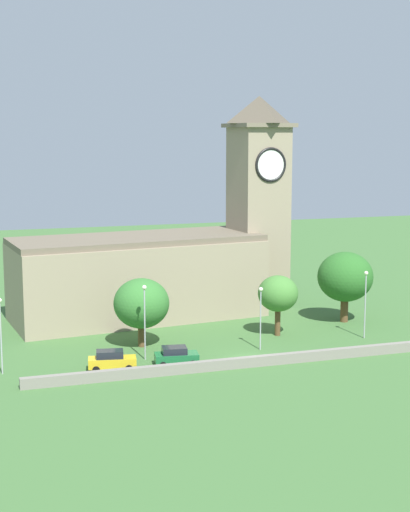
# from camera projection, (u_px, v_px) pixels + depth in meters

# --- Properties ---
(ground_plane) EXTENTS (200.00, 200.00, 0.00)m
(ground_plane) POSITION_uv_depth(u_px,v_px,m) (201.00, 324.00, 89.90)
(ground_plane) COLOR #3D6633
(church) EXTENTS (35.60, 14.95, 26.74)m
(church) POSITION_uv_depth(u_px,v_px,m) (167.00, 258.00, 93.89)
(church) COLOR gray
(church) RESTS_ON ground
(quay_barrier) EXTENTS (44.08, 0.70, 0.98)m
(quay_barrier) POSITION_uv_depth(u_px,v_px,m) (255.00, 361.00, 73.52)
(quay_barrier) COLOR gray
(quay_barrier) RESTS_ON ground
(car_yellow) EXTENTS (4.70, 2.63, 1.92)m
(car_yellow) POSITION_uv_depth(u_px,v_px,m) (112.00, 360.00, 72.22)
(car_yellow) COLOR gold
(car_yellow) RESTS_ON ground
(car_green) EXTENTS (4.39, 2.74, 1.80)m
(car_green) POSITION_uv_depth(u_px,v_px,m) (176.00, 356.00, 73.88)
(car_green) COLOR #1E6B38
(car_green) RESTS_ON ground
(streetlamp_west_end) EXTENTS (0.44, 0.44, 7.19)m
(streetlamp_west_end) POSITION_uv_depth(u_px,v_px,m) (0.00, 324.00, 70.48)
(streetlamp_west_end) COLOR #9EA0A5
(streetlamp_west_end) RESTS_ON ground
(streetlamp_west_mid) EXTENTS (0.44, 0.44, 7.47)m
(streetlamp_west_mid) POSITION_uv_depth(u_px,v_px,m) (145.00, 311.00, 75.05)
(streetlamp_west_mid) COLOR #9EA0A5
(streetlamp_west_mid) RESTS_ON ground
(streetlamp_central) EXTENTS (0.44, 0.44, 6.57)m
(streetlamp_central) POSITION_uv_depth(u_px,v_px,m) (261.00, 308.00, 78.63)
(streetlamp_central) COLOR #9EA0A5
(streetlamp_central) RESTS_ON ground
(streetlamp_east_mid) EXTENTS (0.44, 0.44, 7.43)m
(streetlamp_east_mid) POSITION_uv_depth(u_px,v_px,m) (366.00, 294.00, 83.06)
(streetlamp_east_mid) COLOR #9EA0A5
(streetlamp_east_mid) RESTS_ON ground
(tree_churchyard) EXTENTS (4.42, 4.42, 6.72)m
(tree_churchyard) POSITION_uv_depth(u_px,v_px,m) (278.00, 294.00, 84.24)
(tree_churchyard) COLOR brown
(tree_churchyard) RESTS_ON ground
(tree_riverside_west) EXTENTS (6.52, 6.52, 8.36)m
(tree_riverside_west) POSITION_uv_depth(u_px,v_px,m) (345.00, 277.00, 90.36)
(tree_riverside_west) COLOR brown
(tree_riverside_west) RESTS_ON ground
(tree_by_tower) EXTENTS (5.80, 5.80, 7.23)m
(tree_by_tower) POSITION_uv_depth(u_px,v_px,m) (141.00, 304.00, 79.79)
(tree_by_tower) COLOR brown
(tree_by_tower) RESTS_ON ground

